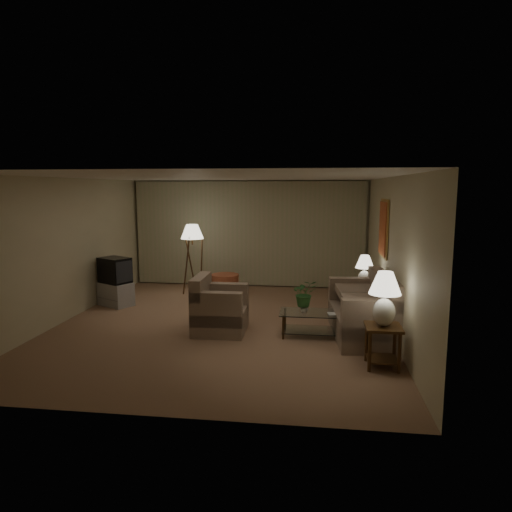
{
  "coord_description": "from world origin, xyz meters",
  "views": [
    {
      "loc": [
        1.67,
        -8.05,
        2.51
      ],
      "look_at": [
        0.55,
        0.6,
        1.2
      ],
      "focal_mm": 32.0,
      "sensor_mm": 36.0,
      "label": 1
    }
  ],
  "objects": [
    {
      "name": "ground",
      "position": [
        0.0,
        0.0,
        0.0
      ],
      "size": [
        7.0,
        7.0,
        0.0
      ],
      "primitive_type": "plane",
      "color": "#846549",
      "rests_on": "ground"
    },
    {
      "name": "room_shell",
      "position": [
        0.02,
        1.51,
        1.75
      ],
      "size": [
        6.04,
        7.02,
        2.72
      ],
      "color": "beige",
      "rests_on": "ground"
    },
    {
      "name": "sofa",
      "position": [
        2.5,
        -0.37,
        0.42
      ],
      "size": [
        2.04,
        1.24,
        0.84
      ],
      "rotation": [
        0.0,
        0.0,
        -1.49
      ],
      "color": "gray",
      "rests_on": "ground"
    },
    {
      "name": "armchair",
      "position": [
        0.06,
        -0.44,
        0.39
      ],
      "size": [
        0.97,
        0.92,
        0.78
      ],
      "rotation": [
        0.0,
        0.0,
        1.59
      ],
      "color": "gray",
      "rests_on": "ground"
    },
    {
      "name": "side_table_near",
      "position": [
        2.65,
        -1.72,
        0.41
      ],
      "size": [
        0.5,
        0.5,
        0.6
      ],
      "color": "#37210F",
      "rests_on": "ground"
    },
    {
      "name": "side_table_far",
      "position": [
        2.65,
        0.88,
        0.41
      ],
      "size": [
        0.56,
        0.47,
        0.6
      ],
      "color": "#37210F",
      "rests_on": "ground"
    },
    {
      "name": "table_lamp_near",
      "position": [
        2.65,
        -1.72,
        1.06
      ],
      "size": [
        0.45,
        0.45,
        0.77
      ],
      "color": "silver",
      "rests_on": "side_table_near"
    },
    {
      "name": "table_lamp_far",
      "position": [
        2.65,
        0.88,
        0.97
      ],
      "size": [
        0.36,
        0.36,
        0.62
      ],
      "color": "silver",
      "rests_on": "side_table_far"
    },
    {
      "name": "coffee_table",
      "position": [
        1.67,
        -0.47,
        0.28
      ],
      "size": [
        1.12,
        0.61,
        0.41
      ],
      "color": "silver",
      "rests_on": "ground"
    },
    {
      "name": "tv_cabinet",
      "position": [
        -2.55,
        1.06,
        0.25
      ],
      "size": [
        1.1,
        1.06,
        0.5
      ],
      "primitive_type": "cube",
      "rotation": [
        0.0,
        0.0,
        -0.5
      ],
      "color": "#A3A3A6",
      "rests_on": "ground"
    },
    {
      "name": "crt_tv",
      "position": [
        -2.55,
        1.06,
        0.77
      ],
      "size": [
        1.01,
        0.98,
        0.54
      ],
      "primitive_type": "cube",
      "rotation": [
        0.0,
        0.0,
        -0.5
      ],
      "color": "black",
      "rests_on": "tv_cabinet"
    },
    {
      "name": "floor_lamp",
      "position": [
        -1.2,
        2.38,
        0.87
      ],
      "size": [
        0.54,
        0.54,
        1.66
      ],
      "color": "#37210F",
      "rests_on": "ground"
    },
    {
      "name": "ottoman",
      "position": [
        -0.46,
        2.59,
        0.22
      ],
      "size": [
        0.67,
        0.67,
        0.44
      ],
      "primitive_type": "cylinder",
      "rotation": [
        0.0,
        0.0,
        0.01
      ],
      "color": "#B6583D",
      "rests_on": "ground"
    },
    {
      "name": "vase",
      "position": [
        1.52,
        -0.47,
        0.48
      ],
      "size": [
        0.14,
        0.14,
        0.14
      ],
      "primitive_type": "imported",
      "rotation": [
        0.0,
        0.0,
        0.07
      ],
      "color": "white",
      "rests_on": "coffee_table"
    },
    {
      "name": "flowers",
      "position": [
        1.52,
        -0.47,
        0.78
      ],
      "size": [
        0.49,
        0.45,
        0.46
      ],
      "primitive_type": "imported",
      "rotation": [
        0.0,
        0.0,
        0.27
      ],
      "color": "#306B2F",
      "rests_on": "vase"
    },
    {
      "name": "book",
      "position": [
        1.92,
        -0.57,
        0.42
      ],
      "size": [
        0.17,
        0.22,
        0.01
      ],
      "primitive_type": "imported",
      "rotation": [
        0.0,
        0.0,
        0.16
      ],
      "color": "olive",
      "rests_on": "coffee_table"
    }
  ]
}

